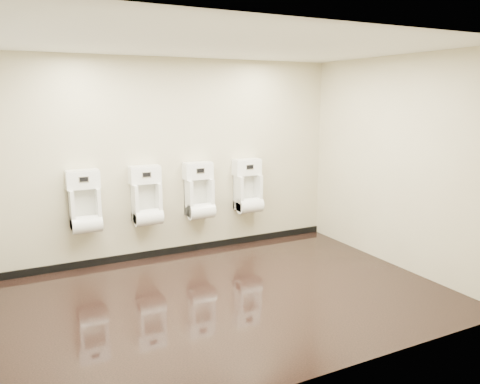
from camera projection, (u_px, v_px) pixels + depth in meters
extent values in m
cube|color=black|center=(228.00, 297.00, 5.39)|extent=(5.00, 3.50, 0.00)
cube|color=silver|center=(227.00, 44.00, 4.83)|extent=(5.00, 3.50, 0.00)
cube|color=beige|center=(175.00, 159.00, 6.64)|extent=(5.00, 0.02, 2.80)
cube|color=beige|center=(325.00, 212.00, 3.58)|extent=(5.00, 0.02, 2.80)
cube|color=beige|center=(397.00, 163.00, 6.21)|extent=(0.02, 3.50, 2.80)
cube|color=black|center=(178.00, 250.00, 6.90)|extent=(5.00, 0.02, 0.10)
cube|color=white|center=(85.00, 209.00, 6.07)|extent=(0.37, 0.27, 0.53)
cube|color=silver|center=(84.00, 205.00, 6.14)|extent=(0.28, 0.01, 0.41)
cylinder|color=white|center=(87.00, 224.00, 6.04)|extent=(0.37, 0.23, 0.23)
cube|color=white|center=(83.00, 180.00, 6.02)|extent=(0.42, 0.20, 0.23)
cube|color=black|center=(84.00, 179.00, 5.93)|extent=(0.10, 0.01, 0.06)
cube|color=silver|center=(84.00, 179.00, 5.93)|extent=(0.12, 0.01, 0.08)
cylinder|color=silver|center=(100.00, 178.00, 6.12)|extent=(0.01, 0.03, 0.03)
cube|color=white|center=(147.00, 203.00, 6.43)|extent=(0.37, 0.27, 0.53)
cube|color=silver|center=(145.00, 199.00, 6.50)|extent=(0.28, 0.01, 0.41)
cylinder|color=white|center=(149.00, 217.00, 6.40)|extent=(0.37, 0.23, 0.23)
cube|color=white|center=(145.00, 175.00, 6.38)|extent=(0.42, 0.20, 0.23)
cube|color=black|center=(147.00, 175.00, 6.29)|extent=(0.10, 0.01, 0.06)
cube|color=silver|center=(147.00, 175.00, 6.29)|extent=(0.12, 0.01, 0.08)
cylinder|color=silver|center=(160.00, 174.00, 6.48)|extent=(0.01, 0.03, 0.03)
cube|color=white|center=(199.00, 197.00, 6.77)|extent=(0.37, 0.27, 0.53)
cube|color=silver|center=(197.00, 193.00, 6.84)|extent=(0.28, 0.01, 0.41)
cylinder|color=white|center=(201.00, 211.00, 6.74)|extent=(0.37, 0.23, 0.23)
cube|color=white|center=(198.00, 171.00, 6.73)|extent=(0.42, 0.20, 0.23)
cube|color=black|center=(201.00, 171.00, 6.63)|extent=(0.10, 0.01, 0.06)
cube|color=silver|center=(200.00, 171.00, 6.63)|extent=(0.12, 0.01, 0.08)
cylinder|color=silver|center=(211.00, 170.00, 6.82)|extent=(0.01, 0.03, 0.03)
cube|color=white|center=(248.00, 192.00, 7.12)|extent=(0.37, 0.27, 0.53)
cube|color=silver|center=(245.00, 189.00, 7.19)|extent=(0.28, 0.01, 0.41)
cylinder|color=white|center=(250.00, 205.00, 7.10)|extent=(0.37, 0.23, 0.23)
cube|color=white|center=(247.00, 167.00, 7.08)|extent=(0.42, 0.20, 0.23)
cube|color=black|center=(250.00, 167.00, 6.98)|extent=(0.10, 0.01, 0.06)
cube|color=silver|center=(250.00, 167.00, 6.98)|extent=(0.12, 0.01, 0.08)
cylinder|color=silver|center=(259.00, 167.00, 7.17)|extent=(0.01, 0.03, 0.03)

